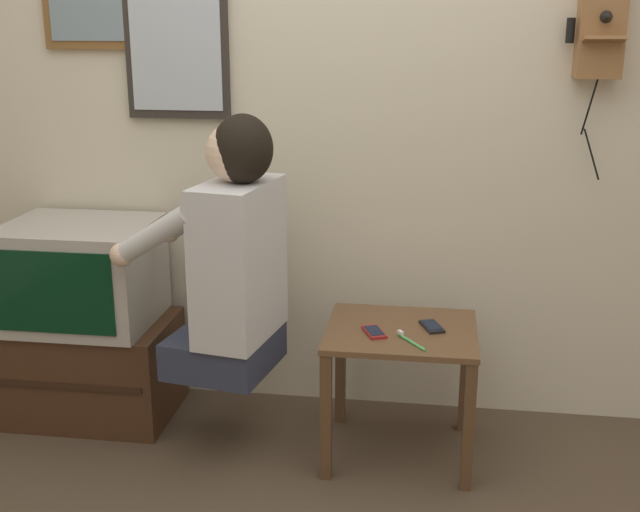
{
  "coord_description": "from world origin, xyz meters",
  "views": [
    {
      "loc": [
        0.42,
        -2.01,
        1.61
      ],
      "look_at": [
        0.02,
        0.71,
        0.79
      ],
      "focal_mm": 45.0,
      "sensor_mm": 36.0,
      "label": 1
    }
  ],
  "objects_px": {
    "television": "(81,273)",
    "cell_phone_spare": "(432,326)",
    "wall_mirror": "(176,31)",
    "cell_phone_held": "(374,332)",
    "wall_phone_antique": "(601,23)",
    "person": "(232,255)",
    "toothbrush": "(409,340)"
  },
  "relations": [
    {
      "from": "cell_phone_held",
      "to": "wall_mirror",
      "type": "bearing_deg",
      "value": 128.6
    },
    {
      "from": "wall_mirror",
      "to": "cell_phone_held",
      "type": "xyz_separation_m",
      "value": [
        0.84,
        -0.46,
        -1.05
      ]
    },
    {
      "from": "television",
      "to": "cell_phone_spare",
      "type": "bearing_deg",
      "value": -4.71
    },
    {
      "from": "television",
      "to": "cell_phone_held",
      "type": "distance_m",
      "value": 1.23
    },
    {
      "from": "wall_phone_antique",
      "to": "cell_phone_held",
      "type": "height_order",
      "value": "wall_phone_antique"
    },
    {
      "from": "wall_mirror",
      "to": "toothbrush",
      "type": "height_order",
      "value": "wall_mirror"
    },
    {
      "from": "wall_mirror",
      "to": "cell_phone_spare",
      "type": "distance_m",
      "value": 1.53
    },
    {
      "from": "television",
      "to": "toothbrush",
      "type": "relative_size",
      "value": 4.15
    },
    {
      "from": "wall_mirror",
      "to": "cell_phone_spare",
      "type": "bearing_deg",
      "value": -19.64
    },
    {
      "from": "toothbrush",
      "to": "cell_phone_spare",
      "type": "bearing_deg",
      "value": 26.07
    },
    {
      "from": "person",
      "to": "toothbrush",
      "type": "bearing_deg",
      "value": -86.26
    },
    {
      "from": "television",
      "to": "toothbrush",
      "type": "bearing_deg",
      "value": -11.17
    },
    {
      "from": "person",
      "to": "cell_phone_spare",
      "type": "xyz_separation_m",
      "value": [
        0.73,
        0.08,
        -0.27
      ]
    },
    {
      "from": "wall_phone_antique",
      "to": "cell_phone_spare",
      "type": "height_order",
      "value": "wall_phone_antique"
    },
    {
      "from": "cell_phone_spare",
      "to": "toothbrush",
      "type": "bearing_deg",
      "value": -138.58
    },
    {
      "from": "wall_mirror",
      "to": "cell_phone_held",
      "type": "distance_m",
      "value": 1.42
    },
    {
      "from": "toothbrush",
      "to": "television",
      "type": "bearing_deg",
      "value": 132.4
    },
    {
      "from": "cell_phone_held",
      "to": "cell_phone_spare",
      "type": "xyz_separation_m",
      "value": [
        0.21,
        0.09,
        0.0
      ]
    },
    {
      "from": "person",
      "to": "cell_phone_held",
      "type": "xyz_separation_m",
      "value": [
        0.52,
        -0.01,
        -0.27
      ]
    },
    {
      "from": "wall_phone_antique",
      "to": "toothbrush",
      "type": "height_order",
      "value": "wall_phone_antique"
    },
    {
      "from": "person",
      "to": "wall_mirror",
      "type": "bearing_deg",
      "value": 45.5
    },
    {
      "from": "toothbrush",
      "to": "wall_mirror",
      "type": "bearing_deg",
      "value": 115.35
    },
    {
      "from": "wall_mirror",
      "to": "cell_phone_spare",
      "type": "height_order",
      "value": "wall_mirror"
    },
    {
      "from": "television",
      "to": "cell_phone_held",
      "type": "height_order",
      "value": "television"
    },
    {
      "from": "wall_phone_antique",
      "to": "wall_mirror",
      "type": "height_order",
      "value": "wall_mirror"
    },
    {
      "from": "person",
      "to": "wall_mirror",
      "type": "distance_m",
      "value": 0.95
    },
    {
      "from": "cell_phone_spare",
      "to": "toothbrush",
      "type": "height_order",
      "value": "toothbrush"
    },
    {
      "from": "wall_phone_antique",
      "to": "person",
      "type": "bearing_deg",
      "value": -162.41
    },
    {
      "from": "wall_phone_antique",
      "to": "cell_phone_held",
      "type": "relative_size",
      "value": 5.8
    },
    {
      "from": "cell_phone_spare",
      "to": "wall_mirror",
      "type": "bearing_deg",
      "value": 139.28
    },
    {
      "from": "wall_mirror",
      "to": "cell_phone_spare",
      "type": "xyz_separation_m",
      "value": [
        1.05,
        -0.37,
        -1.05
      ]
    },
    {
      "from": "television",
      "to": "cell_phone_spare",
      "type": "height_order",
      "value": "television"
    }
  ]
}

